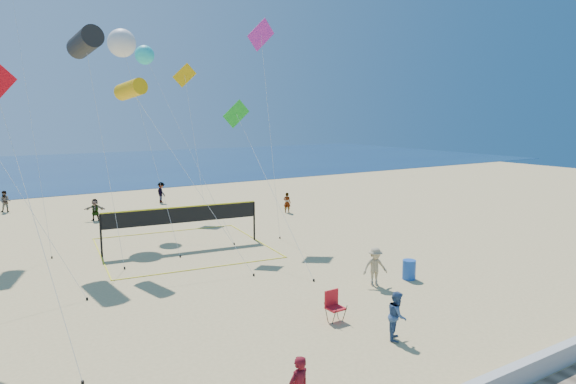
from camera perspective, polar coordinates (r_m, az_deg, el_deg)
ground at (r=14.43m, az=2.64°, el=-20.39°), size 120.00×120.00×0.00m
ocean at (r=73.01m, az=-26.53°, el=2.26°), size 140.00×50.00×0.03m
bystander_a at (r=16.84m, az=12.03°, el=-13.27°), size 0.94×0.94×1.54m
bystander_b at (r=21.54m, az=9.65°, el=-8.20°), size 1.18×0.90×1.61m
far_person_1 at (r=36.30m, az=-20.64°, el=-1.85°), size 1.41×0.99×1.47m
far_person_2 at (r=36.72m, az=-0.11°, el=-1.18°), size 0.61×0.63×1.45m
far_person_3 at (r=42.12m, az=-28.91°, el=-0.93°), size 0.90×0.80×1.55m
far_person_4 at (r=42.12m, az=-13.90°, el=-0.04°), size 0.73×1.12×1.64m
camp_chair at (r=17.98m, az=5.09°, el=-12.27°), size 0.58×0.71×1.16m
trash_barrel at (r=22.77m, az=13.30°, el=-8.39°), size 0.64×0.64×0.84m
volleyball_net at (r=27.51m, az=-11.67°, el=-3.05°), size 9.22×9.08×2.22m
kite_1 at (r=28.15m, az=-21.62°, el=15.20°), size 1.37×5.72×11.23m
kite_2 at (r=26.18m, az=-17.06°, el=10.82°), size 3.93×7.22×8.70m
kite_4 at (r=26.88m, az=-5.32°, el=7.68°), size 1.53×7.52×7.77m
kite_5 at (r=31.64m, az=-2.94°, el=16.18°), size 1.98×3.38×12.64m
kite_6 at (r=33.49m, az=-17.99°, el=15.46°), size 2.14×9.63×12.05m
kite_7 at (r=34.93m, az=-15.64°, el=14.44°), size 2.51×9.55×11.33m
kite_9 at (r=37.98m, az=-11.31°, el=11.88°), size 1.75×3.53×10.61m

